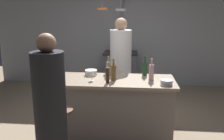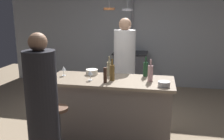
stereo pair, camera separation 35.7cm
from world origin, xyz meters
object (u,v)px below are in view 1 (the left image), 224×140
object	(u,v)px
wine_bottle_rose	(151,72)
wine_bottle_green	(145,68)
mixing_bowl_steel	(166,82)
wine_glass_near_left_guest	(55,74)
stove_range	(121,70)
wine_bottle_white	(109,68)
wine_glass_by_chef	(92,73)
wine_glass_near_right_guest	(63,70)
pepper_mill	(108,75)
bar_stool_left	(64,132)
mixing_bowl_ceramic	(91,73)
guest_left	(51,115)
chef	(121,72)
wine_bottle_amber	(114,72)

from	to	relation	value
wine_bottle_rose	wine_bottle_green	bearing A→B (deg)	107.32
mixing_bowl_steel	wine_glass_near_left_guest	bearing A→B (deg)	177.93
stove_range	wine_bottle_white	bearing A→B (deg)	-91.42
wine_bottle_rose	wine_glass_by_chef	bearing A→B (deg)	-172.47
wine_glass_near_right_guest	wine_glass_by_chef	xyz separation A→B (m)	(0.46, -0.17, 0.00)
pepper_mill	wine_glass_by_chef	distance (m)	0.24
bar_stool_left	mixing_bowl_ceramic	bearing A→B (deg)	75.64
pepper_mill	mixing_bowl_steel	size ratio (longest dim) A/B	1.35
mixing_bowl_ceramic	mixing_bowl_steel	xyz separation A→B (m)	(1.07, -0.42, -0.01)
bar_stool_left	wine_glass_near_right_guest	size ratio (longest dim) A/B	4.66
bar_stool_left	guest_left	xyz separation A→B (m)	(-0.02, -0.35, 0.38)
chef	wine_glass_near_left_guest	size ratio (longest dim) A/B	11.90
wine_bottle_white	mixing_bowl_steel	distance (m)	0.91
guest_left	wine_bottle_white	bearing A→B (deg)	67.10
wine_bottle_green	mixing_bowl_steel	distance (m)	0.55
stove_range	wine_glass_near_left_guest	distance (m)	2.77
pepper_mill	mixing_bowl_steel	world-z (taller)	pepper_mill
wine_bottle_amber	chef	bearing A→B (deg)	86.40
mixing_bowl_ceramic	wine_glass_near_left_guest	bearing A→B (deg)	-140.80
guest_left	wine_glass_near_right_guest	bearing A→B (deg)	98.99
wine_bottle_amber	wine_bottle_green	distance (m)	0.54
wine_glass_near_left_guest	mixing_bowl_ceramic	bearing A→B (deg)	39.20
pepper_mill	wine_bottle_amber	size ratio (longest dim) A/B	0.69
wine_bottle_amber	mixing_bowl_steel	size ratio (longest dim) A/B	1.95
wine_bottle_rose	wine_bottle_green	world-z (taller)	wine_bottle_rose
stove_range	wine_glass_by_chef	size ratio (longest dim) A/B	6.10
wine_bottle_amber	wine_bottle_green	bearing A→B (deg)	34.85
chef	wine_bottle_white	world-z (taller)	chef
bar_stool_left	wine_bottle_amber	xyz separation A→B (m)	(0.58, 0.57, 0.64)
wine_glass_by_chef	mixing_bowl_ceramic	bearing A→B (deg)	101.75
chef	pepper_mill	xyz separation A→B (m)	(-0.12, -0.98, 0.20)
chef	wine_glass_by_chef	world-z (taller)	chef
wine_glass_near_right_guest	wine_glass_by_chef	distance (m)	0.49
wine_bottle_green	wine_glass_near_right_guest	size ratio (longest dim) A/B	2.01
wine_bottle_amber	mixing_bowl_ceramic	distance (m)	0.45
chef	stove_range	bearing A→B (deg)	93.20
wine_glass_near_left_guest	wine_glass_near_right_guest	bearing A→B (deg)	77.75
wine_glass_by_chef	wine_glass_near_left_guest	distance (m)	0.51
bar_stool_left	wine_bottle_rose	distance (m)	1.42
mixing_bowl_steel	stove_range	bearing A→B (deg)	105.73
wine_glass_by_chef	mixing_bowl_steel	world-z (taller)	wine_glass_by_chef
chef	wine_glass_near_left_guest	distance (m)	1.30
chef	guest_left	world-z (taller)	chef
wine_bottle_amber	wine_glass_near_left_guest	world-z (taller)	wine_bottle_amber
wine_bottle_green	wine_glass_near_left_guest	xyz separation A→B (m)	(-1.25, -0.42, -0.01)
wine_glass_by_chef	wine_glass_near_left_guest	size ratio (longest dim) A/B	1.00
stove_range	mixing_bowl_ceramic	size ratio (longest dim) A/B	4.92
guest_left	bar_stool_left	bearing A→B (deg)	86.78
wine_bottle_white	wine_glass_near_left_guest	size ratio (longest dim) A/B	2.00
wine_bottle_rose	wine_glass_by_chef	size ratio (longest dim) A/B	2.10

